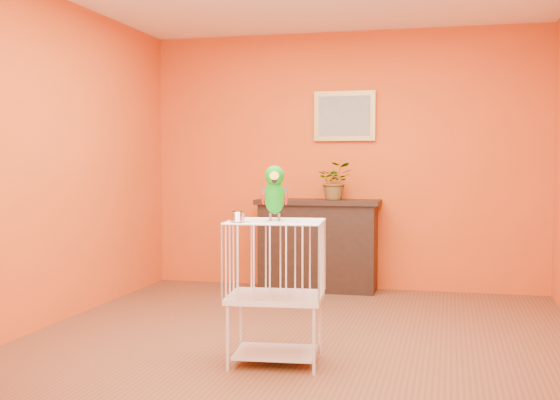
# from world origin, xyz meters

# --- Properties ---
(ground) EXTENTS (4.50, 4.50, 0.00)m
(ground) POSITION_xyz_m (0.00, 0.00, 0.00)
(ground) COLOR brown
(ground) RESTS_ON ground
(room_shell) EXTENTS (4.50, 4.50, 4.50)m
(room_shell) POSITION_xyz_m (0.00, 0.00, 1.58)
(room_shell) COLOR #E04915
(room_shell) RESTS_ON ground
(console_cabinet) EXTENTS (1.23, 0.44, 0.91)m
(console_cabinet) POSITION_xyz_m (-0.24, 2.03, 0.46)
(console_cabinet) COLOR black
(console_cabinet) RESTS_ON ground
(potted_plant) EXTENTS (0.39, 0.42, 0.29)m
(potted_plant) POSITION_xyz_m (-0.06, 2.06, 1.06)
(potted_plant) COLOR #26722D
(potted_plant) RESTS_ON console_cabinet
(framed_picture) EXTENTS (0.62, 0.04, 0.50)m
(framed_picture) POSITION_xyz_m (0.00, 2.22, 1.75)
(framed_picture) COLOR #AC883D
(framed_picture) RESTS_ON room_shell
(birdcage) EXTENTS (0.63, 0.51, 0.91)m
(birdcage) POSITION_xyz_m (-0.02, -0.57, 0.47)
(birdcage) COLOR silver
(birdcage) RESTS_ON ground
(feed_cup) EXTENTS (0.09, 0.09, 0.06)m
(feed_cup) POSITION_xyz_m (-0.22, -0.73, 0.95)
(feed_cup) COLOR silver
(feed_cup) RESTS_ON birdcage
(parrot) EXTENTS (0.18, 0.32, 0.35)m
(parrot) POSITION_xyz_m (-0.03, -0.56, 1.09)
(parrot) COLOR #59544C
(parrot) RESTS_ON birdcage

